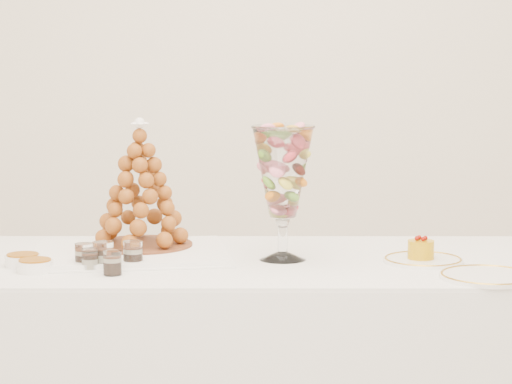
{
  "coord_description": "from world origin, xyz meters",
  "views": [
    {
      "loc": [
        0.08,
        -2.54,
        1.3
      ],
      "look_at": [
        0.01,
        0.22,
        0.93
      ],
      "focal_mm": 70.0,
      "sensor_mm": 36.0,
      "label": 1
    }
  ],
  "objects": [
    {
      "name": "buffet_table",
      "position": [
        -0.05,
        0.31,
        0.36
      ],
      "size": [
        1.92,
        0.81,
        0.72
      ],
      "rotation": [
        0.0,
        0.0,
        0.02
      ],
      "color": "white",
      "rests_on": "ground"
    },
    {
      "name": "lace_tray",
      "position": [
        -0.36,
        0.35,
        0.73
      ],
      "size": [
        0.61,
        0.5,
        0.02
      ],
      "primitive_type": "cube",
      "rotation": [
        0.0,
        0.0,
        0.17
      ],
      "color": "white",
      "rests_on": "buffet_table"
    },
    {
      "name": "macaron_vase",
      "position": [
        0.08,
        0.31,
        0.97
      ],
      "size": [
        0.18,
        0.18,
        0.39
      ],
      "color": "white",
      "rests_on": "buffet_table"
    },
    {
      "name": "cake_plate",
      "position": [
        0.49,
        0.28,
        0.73
      ],
      "size": [
        0.23,
        0.23,
        0.01
      ],
      "primitive_type": "cylinder",
      "color": "white",
      "rests_on": "buffet_table"
    },
    {
      "name": "spare_plate",
      "position": [
        0.63,
        0.07,
        0.73
      ],
      "size": [
        0.26,
        0.26,
        0.01
      ],
      "primitive_type": "cylinder",
      "color": "white",
      "rests_on": "buffet_table"
    },
    {
      "name": "verrine_a",
      "position": [
        -0.47,
        0.18,
        0.76
      ],
      "size": [
        0.06,
        0.06,
        0.07
      ],
      "primitive_type": "cylinder",
      "rotation": [
        0.0,
        0.0,
        -0.16
      ],
      "color": "white",
      "rests_on": "buffet_table"
    },
    {
      "name": "verrine_b",
      "position": [
        -0.41,
        0.17,
        0.76
      ],
      "size": [
        0.07,
        0.07,
        0.08
      ],
      "primitive_type": "cylinder",
      "rotation": [
        0.0,
        0.0,
        0.19
      ],
      "color": "white",
      "rests_on": "buffet_table"
    },
    {
      "name": "verrine_c",
      "position": [
        -0.33,
        0.19,
        0.76
      ],
      "size": [
        0.07,
        0.07,
        0.07
      ],
      "primitive_type": "cylinder",
      "rotation": [
        0.0,
        0.0,
        0.32
      ],
      "color": "white",
      "rests_on": "buffet_table"
    },
    {
      "name": "verrine_d",
      "position": [
        -0.44,
        0.14,
        0.75
      ],
      "size": [
        0.05,
        0.05,
        0.06
      ],
      "primitive_type": "cylinder",
      "rotation": [
        0.0,
        0.0,
        0.05
      ],
      "color": "white",
      "rests_on": "buffet_table"
    },
    {
      "name": "verrine_e",
      "position": [
        -0.37,
        0.08,
        0.76
      ],
      "size": [
        0.05,
        0.05,
        0.07
      ],
      "primitive_type": "cylinder",
      "rotation": [
        0.0,
        0.0,
        0.12
      ],
      "color": "white",
      "rests_on": "buffet_table"
    },
    {
      "name": "ramekin_back",
      "position": [
        -0.65,
        0.2,
        0.74
      ],
      "size": [
        0.1,
        0.1,
        0.03
      ],
      "primitive_type": "cylinder",
      "color": "white",
      "rests_on": "buffet_table"
    },
    {
      "name": "ramekin_front",
      "position": [
        -0.59,
        0.12,
        0.74
      ],
      "size": [
        0.1,
        0.1,
        0.03
      ],
      "primitive_type": "cylinder",
      "color": "white",
      "rests_on": "buffet_table"
    },
    {
      "name": "croquembouche",
      "position": [
        -0.34,
        0.42,
        0.93
      ],
      "size": [
        0.31,
        0.31,
        0.39
      ],
      "rotation": [
        0.0,
        0.0,
        0.04
      ],
      "color": "brown",
      "rests_on": "lace_tray"
    },
    {
      "name": "mousse_cake",
      "position": [
        0.48,
        0.28,
        0.76
      ],
      "size": [
        0.08,
        0.08,
        0.07
      ],
      "color": "#CA9509",
      "rests_on": "cake_plate"
    }
  ]
}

